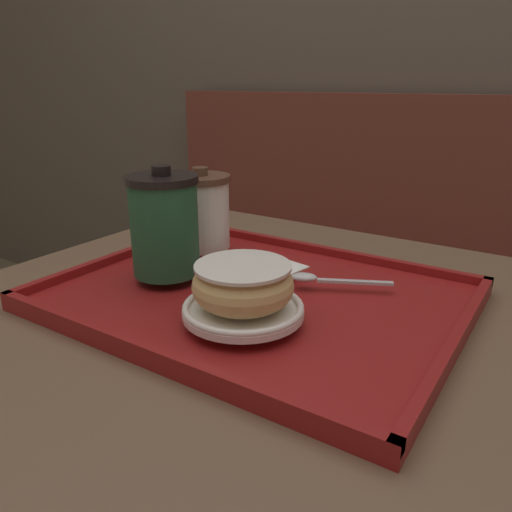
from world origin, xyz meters
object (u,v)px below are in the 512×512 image
donut_chocolate_glazed (243,284)px  spoon (317,278)px  coffee_cup_rear (201,211)px  coffee_cup_front (164,225)px

donut_chocolate_glazed → spoon: bearing=78.9°
coffee_cup_rear → donut_chocolate_glazed: bearing=-40.7°
donut_chocolate_glazed → coffee_cup_rear: bearing=139.3°
donut_chocolate_glazed → spoon: 0.14m
spoon → donut_chocolate_glazed: bearing=52.7°
coffee_cup_front → coffee_cup_rear: size_ratio=1.16×
coffee_cup_rear → coffee_cup_front: bearing=-75.1°
coffee_cup_rear → donut_chocolate_glazed: size_ratio=1.11×
coffee_cup_rear → spoon: (0.22, -0.03, -0.05)m
coffee_cup_rear → donut_chocolate_glazed: 0.26m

